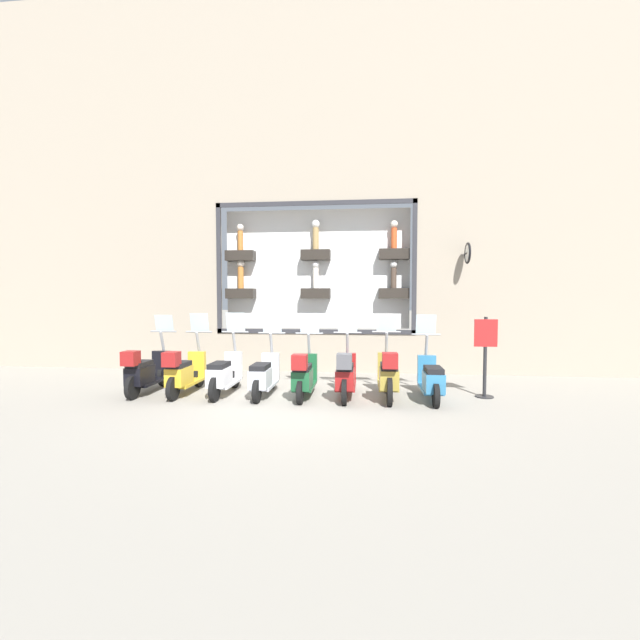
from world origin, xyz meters
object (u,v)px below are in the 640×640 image
scooter_green_3 (304,375)px  scooter_teal_0 (431,379)px  scooter_silver_4 (264,376)px  scooter_yellow_6 (184,373)px  scooter_black_7 (145,372)px  scooter_white_5 (224,375)px  shop_sign_post (485,354)px  scooter_red_2 (346,375)px  scooter_olive_1 (388,375)px

scooter_green_3 → scooter_teal_0: bearing=-88.5°
scooter_silver_4 → scooter_yellow_6: bearing=91.9°
scooter_green_3 → scooter_black_7: 3.34m
scooter_green_3 → scooter_white_5: bearing=87.7°
scooter_green_3 → scooter_yellow_6: 2.51m
scooter_white_5 → shop_sign_post: (0.38, -5.29, 0.45)m
scooter_black_7 → shop_sign_post: 6.99m
scooter_red_2 → scooter_silver_4: bearing=88.1°
scooter_silver_4 → scooter_yellow_6: 1.67m
scooter_red_2 → scooter_green_3: size_ratio=1.01×
scooter_white_5 → scooter_black_7: scooter_white_5 is taller
scooter_green_3 → scooter_white_5: scooter_white_5 is taller
scooter_black_7 → shop_sign_post: shop_sign_post is taller
scooter_yellow_6 → scooter_black_7: 0.84m
scooter_teal_0 → shop_sign_post: (0.38, -1.12, 0.46)m
scooter_red_2 → scooter_yellow_6: bearing=90.0°
scooter_teal_0 → scooter_green_3: 2.51m
scooter_teal_0 → scooter_yellow_6: 5.01m
shop_sign_post → scooter_green_3: bearing=97.0°
scooter_olive_1 → scooter_green_3: scooter_green_3 is taller
scooter_red_2 → scooter_black_7: (-0.00, 4.18, -0.00)m
scooter_olive_1 → scooter_yellow_6: size_ratio=1.01×
scooter_silver_4 → scooter_yellow_6: (-0.06, 1.67, 0.06)m
scooter_white_5 → scooter_yellow_6: size_ratio=1.00×
scooter_yellow_6 → scooter_red_2: bearing=-90.0°
scooter_green_3 → scooter_black_7: scooter_green_3 is taller
scooter_red_2 → shop_sign_post: (0.44, -2.79, 0.41)m
scooter_green_3 → scooter_yellow_6: size_ratio=1.00×
scooter_olive_1 → scooter_green_3: 1.67m
scooter_white_5 → scooter_yellow_6: bearing=94.4°
scooter_silver_4 → scooter_black_7: bearing=91.3°
scooter_red_2 → shop_sign_post: bearing=-81.0°
shop_sign_post → scooter_teal_0: bearing=108.8°
scooter_yellow_6 → scooter_olive_1: bearing=-89.9°
scooter_black_7 → scooter_olive_1: bearing=-89.9°
scooter_silver_4 → scooter_white_5: scooter_white_5 is taller
scooter_teal_0 → scooter_green_3: size_ratio=1.00×
scooter_black_7 → shop_sign_post: bearing=-86.4°
scooter_green_3 → scooter_silver_4: size_ratio=1.00×
scooter_white_5 → scooter_yellow_6: (-0.06, 0.84, 0.04)m
scooter_teal_0 → scooter_olive_1: (-0.05, 0.84, 0.07)m
scooter_olive_1 → scooter_silver_4: scooter_olive_1 is taller
scooter_teal_0 → scooter_red_2: bearing=92.1°
scooter_red_2 → scooter_white_5: scooter_white_5 is taller
scooter_white_5 → scooter_red_2: bearing=-91.5°
scooter_olive_1 → scooter_yellow_6: 4.18m
scooter_black_7 → scooter_teal_0: bearing=-89.4°
scooter_black_7 → scooter_green_3: bearing=-90.1°
scooter_red_2 → shop_sign_post: 2.85m
scooter_teal_0 → scooter_silver_4: size_ratio=1.00×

